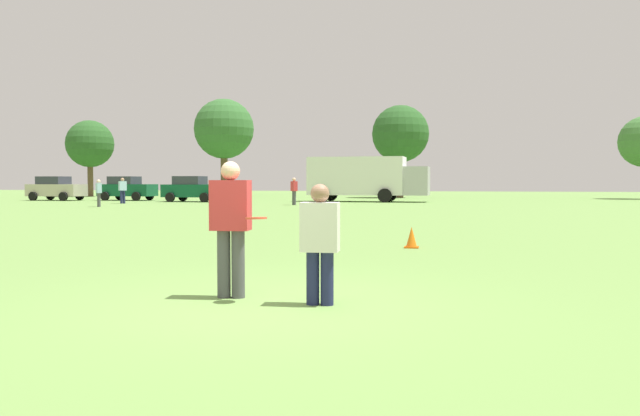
{
  "coord_description": "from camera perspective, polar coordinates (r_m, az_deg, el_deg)",
  "views": [
    {
      "loc": [
        2.14,
        -7.38,
        1.51
      ],
      "look_at": [
        0.4,
        1.36,
        1.12
      ],
      "focal_mm": 35.46,
      "sensor_mm": 36.0,
      "label": 1
    }
  ],
  "objects": [
    {
      "name": "parked_car_center",
      "position": [
        45.85,
        -11.43,
        1.71
      ],
      "size": [
        4.28,
        2.37,
        1.82
      ],
      "color": "#0C4C2D",
      "rests_on": "ground"
    },
    {
      "name": "player_thrower",
      "position": [
        8.2,
        -8.06,
        -1.18
      ],
      "size": [
        0.51,
        0.32,
        1.76
      ],
      "color": "#4C4C51",
      "rests_on": "ground"
    },
    {
      "name": "tree_center_elm",
      "position": [
        56.04,
        7.27,
        6.63
      ],
      "size": [
        4.98,
        4.98,
        8.1
      ],
      "color": "brown",
      "rests_on": "ground"
    },
    {
      "name": "frisbee",
      "position": [
        7.84,
        -5.78,
        -0.91
      ],
      "size": [
        0.27,
        0.27,
        0.04
      ],
      "color": "#E54C33"
    },
    {
      "name": "tree_west_maple",
      "position": [
        62.25,
        -8.67,
        7.04
      ],
      "size": [
        5.79,
        5.79,
        9.4
      ],
      "color": "brown",
      "rests_on": "ground"
    },
    {
      "name": "bystander_far_jogger",
      "position": [
        43.36,
        -17.39,
        1.65
      ],
      "size": [
        0.5,
        0.53,
        1.69
      ],
      "color": "#1E234C",
      "rests_on": "ground"
    },
    {
      "name": "traffic_cone",
      "position": [
        14.33,
        8.26,
        -2.67
      ],
      "size": [
        0.32,
        0.32,
        0.48
      ],
      "color": "#D8590C",
      "rests_on": "ground"
    },
    {
      "name": "parked_car_near_left",
      "position": [
        51.99,
        -22.73,
        1.66
      ],
      "size": [
        4.28,
        2.37,
        1.82
      ],
      "color": "#B7AD99",
      "rests_on": "ground"
    },
    {
      "name": "bystander_field_marshal",
      "position": [
        38.99,
        -2.36,
        1.68
      ],
      "size": [
        0.5,
        0.53,
        1.69
      ],
      "color": "#4C4C51",
      "rests_on": "ground"
    },
    {
      "name": "bystander_sideline_watcher",
      "position": [
        38.34,
        -19.34,
        1.42
      ],
      "size": [
        0.48,
        0.48,
        1.57
      ],
      "color": "#4C4C51",
      "rests_on": "ground"
    },
    {
      "name": "tree_west_oak",
      "position": [
        63.42,
        -20.05,
        5.44
      ],
      "size": [
        4.41,
        4.41,
        7.17
      ],
      "color": "brown",
      "rests_on": "ground"
    },
    {
      "name": "player_defender",
      "position": [
        7.66,
        -0.0,
        -2.71
      ],
      "size": [
        0.46,
        0.28,
        1.47
      ],
      "color": "#1E234C",
      "rests_on": "ground"
    },
    {
      "name": "ground_plane",
      "position": [
        7.83,
        -4.87,
        -8.65
      ],
      "size": [
        164.34,
        164.34,
        0.0
      ],
      "primitive_type": "plane",
      "color": "#6B9347"
    },
    {
      "name": "parked_car_mid_left",
      "position": [
        50.25,
        -17.04,
        1.72
      ],
      "size": [
        4.28,
        2.37,
        1.82
      ],
      "color": "#0C4C2D",
      "rests_on": "ground"
    },
    {
      "name": "box_truck",
      "position": [
        45.11,
        4.13,
        2.8
      ],
      "size": [
        8.61,
        3.28,
        3.18
      ],
      "color": "white",
      "rests_on": "ground"
    }
  ]
}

